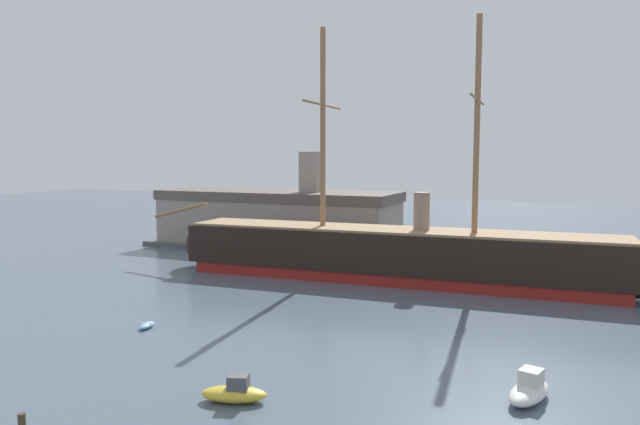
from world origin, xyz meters
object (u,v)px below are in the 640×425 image
Objects in this scene: tall_ship at (395,254)px; motorboat_near_centre at (235,392)px; motorboat_mid_right at (529,390)px; dockside_warehouse_left at (278,219)px; sailboat_distant_centre at (433,274)px; dinghy_mid_left at (147,325)px.

tall_ship is 14.56× the size of motorboat_near_centre.
motorboat_near_centre is 0.90× the size of motorboat_mid_right.
motorboat_mid_right is at bearing -48.70° from dockside_warehouse_left.
motorboat_near_centre is at bearing -156.00° from motorboat_mid_right.
tall_ship is 37.14m from motorboat_mid_right.
sailboat_distant_centre is at bearing 46.88° from tall_ship.
tall_ship is 40.00m from motorboat_near_centre.
tall_ship reaches higher than motorboat_near_centre.
motorboat_near_centre is (1.00, -39.89, -2.83)m from tall_ship.
sailboat_distant_centre is (-14.36, 36.44, -0.27)m from motorboat_mid_right.
dinghy_mid_left is 0.43× the size of sailboat_distant_centre.
dockside_warehouse_left reaches higher than motorboat_mid_right.
motorboat_mid_right is at bearing -68.48° from sailboat_distant_centre.
sailboat_distant_centre is at bearing 86.11° from motorboat_near_centre.
motorboat_mid_right is 68.17m from dockside_warehouse_left.
dinghy_mid_left is 33.58m from motorboat_mid_right.
sailboat_distant_centre reaches higher than motorboat_mid_right.
tall_ship is at bearing 119.74° from motorboat_mid_right.
motorboat_mid_right is 39.17m from sailboat_distant_centre.
dockside_warehouse_left is at bearing 144.46° from tall_ship.
motorboat_mid_right reaches higher than dinghy_mid_left.
tall_ship is 32.64m from dockside_warehouse_left.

